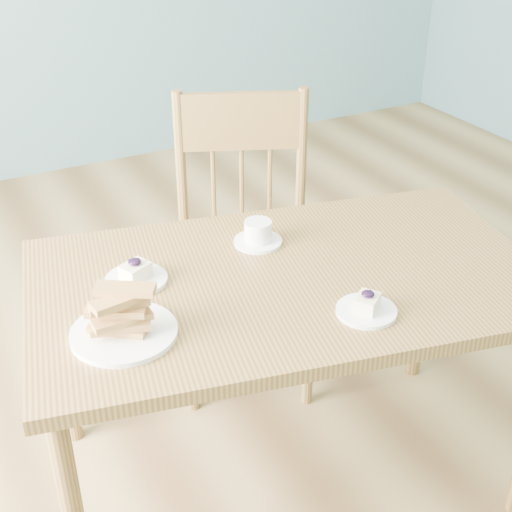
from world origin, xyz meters
TOP-DOWN VIEW (x-y plane):
  - room at (0.00, 0.00)m, footprint 5.01×5.01m
  - dining_table at (-0.26, -0.20)m, footprint 1.48×1.03m
  - dining_chair at (-0.11, 0.33)m, footprint 0.60×0.59m
  - cheesecake_plate_near at (-0.17, -0.44)m, footprint 0.15×0.15m
  - cheesecake_plate_far at (-0.62, -0.04)m, footprint 0.16×0.16m
  - coffee_cup at (-0.24, -0.01)m, footprint 0.14×0.14m
  - biscotti_plate at (-0.72, -0.25)m, footprint 0.25×0.25m

SIDE VIEW (x-z plane):
  - dining_chair at x=-0.11m, z-range 0.01..1.02m
  - dining_table at x=-0.26m, z-range 0.29..1.01m
  - cheesecake_plate_near at x=-0.17m, z-range 0.71..0.77m
  - cheesecake_plate_far at x=-0.62m, z-range 0.70..0.77m
  - coffee_cup at x=-0.24m, z-range 0.72..0.78m
  - biscotti_plate at x=-0.72m, z-range 0.70..0.83m
  - room at x=0.00m, z-range -0.01..2.71m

